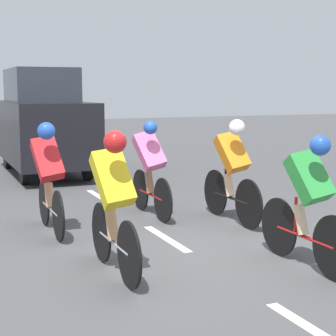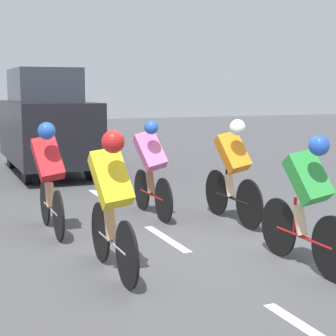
{
  "view_description": "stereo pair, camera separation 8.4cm",
  "coord_description": "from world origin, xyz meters",
  "px_view_note": "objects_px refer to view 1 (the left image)",
  "views": [
    {
      "loc": [
        2.84,
        6.11,
        1.98
      ],
      "look_at": [
        -0.02,
        -0.59,
        0.95
      ],
      "focal_mm": 60.0,
      "sensor_mm": 36.0,
      "label": 1
    },
    {
      "loc": [
        2.76,
        6.14,
        1.98
      ],
      "look_at": [
        -0.02,
        -0.59,
        0.95
      ],
      "focal_mm": 60.0,
      "sensor_mm": 36.0,
      "label": 2
    }
  ],
  "objects_px": {
    "cyclist_pink": "(150,167)",
    "support_car": "(43,123)",
    "cyclist_green": "(308,200)",
    "cyclist_yellow": "(113,200)",
    "cyclist_red": "(49,175)",
    "cyclist_orange": "(232,169)"
  },
  "relations": [
    {
      "from": "cyclist_pink",
      "to": "support_car",
      "type": "xyz_separation_m",
      "value": [
        0.65,
        -5.2,
        0.41
      ]
    },
    {
      "from": "cyclist_green",
      "to": "cyclist_yellow",
      "type": "height_order",
      "value": "cyclist_yellow"
    },
    {
      "from": "cyclist_yellow",
      "to": "support_car",
      "type": "distance_m",
      "value": 7.69
    },
    {
      "from": "cyclist_yellow",
      "to": "support_car",
      "type": "bearing_deg",
      "value": -95.37
    },
    {
      "from": "cyclist_pink",
      "to": "cyclist_red",
      "type": "bearing_deg",
      "value": 14.69
    },
    {
      "from": "cyclist_orange",
      "to": "support_car",
      "type": "xyz_separation_m",
      "value": [
        1.62,
        -6.02,
        0.39
      ]
    },
    {
      "from": "cyclist_green",
      "to": "cyclist_pink",
      "type": "xyz_separation_m",
      "value": [
        0.65,
        -3.07,
        0.01
      ]
    },
    {
      "from": "cyclist_red",
      "to": "cyclist_yellow",
      "type": "distance_m",
      "value": 2.04
    },
    {
      "from": "cyclist_green",
      "to": "cyclist_orange",
      "type": "relative_size",
      "value": 0.99
    },
    {
      "from": "cyclist_red",
      "to": "cyclist_yellow",
      "type": "bearing_deg",
      "value": 97.76
    },
    {
      "from": "cyclist_red",
      "to": "cyclist_orange",
      "type": "bearing_deg",
      "value": 171.42
    },
    {
      "from": "cyclist_green",
      "to": "cyclist_yellow",
      "type": "relative_size",
      "value": 1.03
    },
    {
      "from": "cyclist_orange",
      "to": "cyclist_red",
      "type": "xyz_separation_m",
      "value": [
        2.62,
        -0.4,
        0.01
      ]
    },
    {
      "from": "cyclist_green",
      "to": "cyclist_yellow",
      "type": "bearing_deg",
      "value": -16.86
    },
    {
      "from": "cyclist_pink",
      "to": "cyclist_yellow",
      "type": "xyz_separation_m",
      "value": [
        1.37,
        2.46,
        0.04
      ]
    },
    {
      "from": "cyclist_pink",
      "to": "cyclist_orange",
      "type": "bearing_deg",
      "value": 139.7
    },
    {
      "from": "cyclist_orange",
      "to": "cyclist_red",
      "type": "bearing_deg",
      "value": -8.58
    },
    {
      "from": "cyclist_yellow",
      "to": "support_car",
      "type": "relative_size",
      "value": 0.39
    },
    {
      "from": "cyclist_pink",
      "to": "cyclist_yellow",
      "type": "bearing_deg",
      "value": 60.87
    },
    {
      "from": "cyclist_yellow",
      "to": "support_car",
      "type": "height_order",
      "value": "support_car"
    },
    {
      "from": "cyclist_red",
      "to": "cyclist_yellow",
      "type": "relative_size",
      "value": 0.99
    },
    {
      "from": "cyclist_pink",
      "to": "cyclist_orange",
      "type": "height_order",
      "value": "cyclist_orange"
    }
  ]
}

